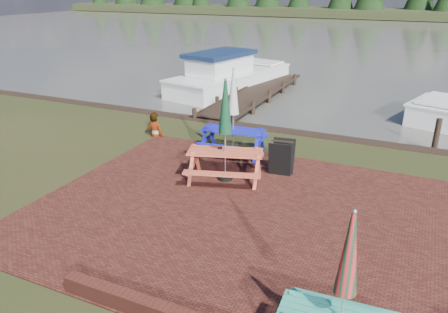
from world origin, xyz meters
TOP-DOWN VIEW (x-y plane):
  - ground at (0.00, 0.00)m, footprint 120.00×120.00m
  - paving at (0.00, 1.00)m, footprint 9.00×7.50m
  - water at (0.00, 37.00)m, footprint 120.00×60.00m
  - picnic_table_teal at (2.85, -2.20)m, footprint 1.71×1.54m
  - picnic_table_red at (-0.95, 2.46)m, footprint 2.31×2.17m
  - picnic_table_blue at (-1.50, 4.24)m, footprint 2.00×1.82m
  - chalkboard at (0.27, 3.38)m, footprint 0.62×0.63m
  - jetty at (-3.50, 11.28)m, footprint 1.76×9.08m
  - boat_jetty at (-5.40, 12.63)m, footprint 4.07×7.75m
  - person at (-4.51, 4.63)m, footprint 0.59×0.39m

SIDE VIEW (x-z plane):
  - ground at x=0.00m, z-range 0.00..0.00m
  - water at x=0.00m, z-range -0.01..0.01m
  - paving at x=0.00m, z-range 0.00..0.02m
  - jetty at x=-3.50m, z-range -0.39..0.61m
  - boat_jetty at x=-5.40m, z-range -0.63..1.51m
  - chalkboard at x=0.27m, z-range 0.02..0.97m
  - picnic_table_teal at x=2.85m, z-range -0.34..1.93m
  - person at x=-4.51m, z-range 0.00..1.62m
  - picnic_table_blue at x=-1.50m, z-range -0.38..2.17m
  - picnic_table_red at x=-0.95m, z-range -0.39..2.24m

